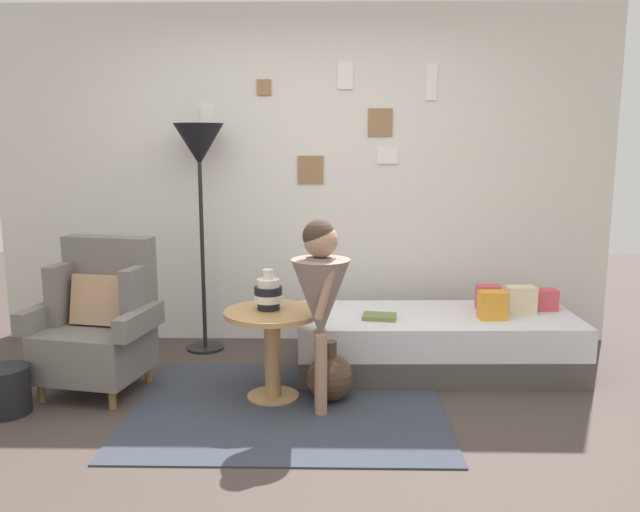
{
  "coord_description": "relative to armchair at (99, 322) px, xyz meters",
  "views": [
    {
      "loc": [
        0.23,
        -3.15,
        1.58
      ],
      "look_at": [
        0.15,
        0.95,
        0.85
      ],
      "focal_mm": 36.36,
      "sensor_mm": 36.0,
      "label": 1
    }
  ],
  "objects": [
    {
      "name": "vase_striped",
      "position": [
        1.1,
        -0.12,
        0.22
      ],
      "size": [
        0.17,
        0.17,
        0.25
      ],
      "color": "black",
      "rests_on": "side_table"
    },
    {
      "name": "floor_lamp",
      "position": [
        0.51,
        0.81,
        1.04
      ],
      "size": [
        0.37,
        0.37,
        1.71
      ],
      "color": "black",
      "rests_on": "ground"
    },
    {
      "name": "gallery_wall",
      "position": [
        1.26,
        1.14,
        0.86
      ],
      "size": [
        4.8,
        0.12,
        2.6
      ],
      "color": "silver",
      "rests_on": "ground"
    },
    {
      "name": "pillow_mid",
      "position": [
        2.79,
        0.42,
        0.06
      ],
      "size": [
        0.21,
        0.13,
        0.19
      ],
      "primitive_type": "cube",
      "rotation": [
        0.0,
        0.0,
        0.07
      ],
      "color": "beige",
      "rests_on": "daybed"
    },
    {
      "name": "demijohn_near",
      "position": [
        1.48,
        -0.18,
        -0.29
      ],
      "size": [
        0.29,
        0.29,
        0.38
      ],
      "color": "#473323",
      "rests_on": "ground"
    },
    {
      "name": "pillow_head",
      "position": [
        2.98,
        0.52,
        0.03
      ],
      "size": [
        0.2,
        0.13,
        0.15
      ],
      "primitive_type": "cube",
      "rotation": [
        0.0,
        0.0,
        0.05
      ],
      "color": "#D64C56",
      "rests_on": "daybed"
    },
    {
      "name": "armchair",
      "position": [
        0.0,
        0.0,
        0.0
      ],
      "size": [
        0.83,
        0.69,
        0.97
      ],
      "color": "olive",
      "rests_on": "ground"
    },
    {
      "name": "book_on_daybed",
      "position": [
        1.8,
        0.26,
        -0.02
      ],
      "size": [
        0.24,
        0.19,
        0.03
      ],
      "primitive_type": "cube",
      "rotation": [
        0.0,
        0.0,
        -0.16
      ],
      "color": "olive",
      "rests_on": "daybed"
    },
    {
      "name": "person_child",
      "position": [
        1.42,
        -0.35,
        0.29
      ],
      "size": [
        0.34,
        0.34,
        1.14
      ],
      "color": "#A37A60",
      "rests_on": "ground"
    },
    {
      "name": "ground_plane",
      "position": [
        1.26,
        -0.81,
        -0.44
      ],
      "size": [
        12.0,
        12.0,
        0.0
      ],
      "primitive_type": "plane",
      "color": "#423833"
    },
    {
      "name": "pillow_extra",
      "position": [
        2.56,
        0.27,
        0.06
      ],
      "size": [
        0.18,
        0.13,
        0.19
      ],
      "primitive_type": "cube",
      "rotation": [
        0.0,
        0.0,
        0.05
      ],
      "color": "orange",
      "rests_on": "daybed"
    },
    {
      "name": "pillow_back",
      "position": [
        2.59,
        0.53,
        0.05
      ],
      "size": [
        0.17,
        0.13,
        0.17
      ],
      "primitive_type": "cube",
      "rotation": [
        0.0,
        0.0,
        -0.03
      ],
      "color": "#D64C56",
      "rests_on": "daybed"
    },
    {
      "name": "rug",
      "position": [
        1.22,
        -0.3,
        -0.43
      ],
      "size": [
        1.86,
        1.47,
        0.01
      ],
      "primitive_type": "cube",
      "color": "#333842",
      "rests_on": "ground"
    },
    {
      "name": "side_table",
      "position": [
        1.12,
        -0.15,
        -0.03
      ],
      "size": [
        0.59,
        0.59,
        0.56
      ],
      "color": "tan",
      "rests_on": "ground"
    },
    {
      "name": "daybed",
      "position": [
        2.21,
        0.38,
        -0.24
      ],
      "size": [
        1.92,
        0.85,
        0.4
      ],
      "color": "#4C4742",
      "rests_on": "ground"
    },
    {
      "name": "magazine_basket",
      "position": [
        -0.42,
        -0.41,
        -0.3
      ],
      "size": [
        0.28,
        0.28,
        0.28
      ],
      "primitive_type": "cylinder",
      "color": "black",
      "rests_on": "ground"
    }
  ]
}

